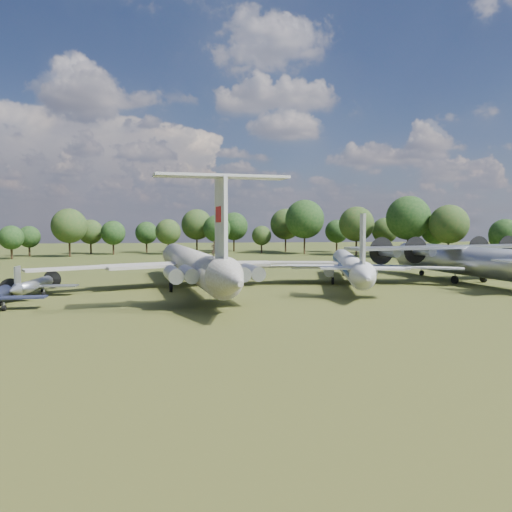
{
  "coord_description": "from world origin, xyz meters",
  "views": [
    {
      "loc": [
        0.98,
        -64.73,
        9.22
      ],
      "look_at": [
        7.63,
        -4.69,
        5.0
      ],
      "focal_mm": 35.0,
      "sensor_mm": 36.0,
      "label": 1
    }
  ],
  "objects_px": {
    "small_prop_northwest": "(34,288)",
    "person_on_il62": "(214,249)",
    "il62_airliner": "(192,269)",
    "an12_transport": "(464,264)",
    "tu104_jet": "(350,269)"
  },
  "relations": [
    {
      "from": "small_prop_northwest",
      "to": "person_on_il62",
      "type": "bearing_deg",
      "value": -21.6
    },
    {
      "from": "il62_airliner",
      "to": "small_prop_northwest",
      "type": "xyz_separation_m",
      "value": [
        -19.32,
        -4.31,
        -1.66
      ]
    },
    {
      "from": "an12_transport",
      "to": "person_on_il62",
      "type": "height_order",
      "value": "person_on_il62"
    },
    {
      "from": "il62_airliner",
      "to": "tu104_jet",
      "type": "bearing_deg",
      "value": -2.25
    },
    {
      "from": "an12_transport",
      "to": "person_on_il62",
      "type": "bearing_deg",
      "value": -167.02
    },
    {
      "from": "person_on_il62",
      "to": "an12_transport",
      "type": "bearing_deg",
      "value": -162.82
    },
    {
      "from": "il62_airliner",
      "to": "person_on_il62",
      "type": "relative_size",
      "value": 30.91
    },
    {
      "from": "il62_airliner",
      "to": "tu104_jet",
      "type": "distance_m",
      "value": 23.19
    },
    {
      "from": "tu104_jet",
      "to": "person_on_il62",
      "type": "relative_size",
      "value": 24.13
    },
    {
      "from": "an12_transport",
      "to": "person_on_il62",
      "type": "relative_size",
      "value": 23.48
    },
    {
      "from": "an12_transport",
      "to": "tu104_jet",
      "type": "bearing_deg",
      "value": 167.53
    },
    {
      "from": "an12_transport",
      "to": "small_prop_northwest",
      "type": "height_order",
      "value": "an12_transport"
    },
    {
      "from": "il62_airliner",
      "to": "tu104_jet",
      "type": "height_order",
      "value": "il62_airliner"
    },
    {
      "from": "tu104_jet",
      "to": "il62_airliner",
      "type": "bearing_deg",
      "value": -160.72
    },
    {
      "from": "tu104_jet",
      "to": "an12_transport",
      "type": "relative_size",
      "value": 1.03
    }
  ]
}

